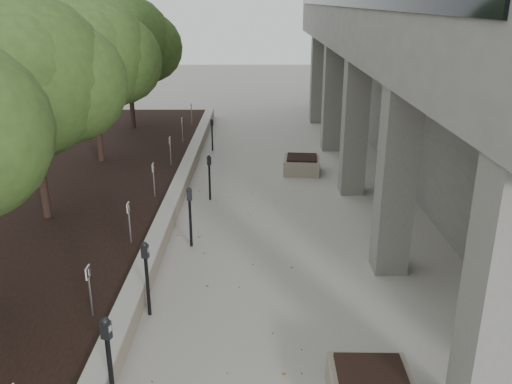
{
  "coord_description": "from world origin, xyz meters",
  "views": [
    {
      "loc": [
        0.52,
        -4.53,
        5.6
      ],
      "look_at": [
        0.49,
        7.79,
        1.15
      ],
      "focal_mm": 37.51,
      "sensor_mm": 36.0,
      "label": 1
    }
  ],
  "objects_px": {
    "crabapple_tree_3": "(33,110)",
    "crabapple_tree_5": "(129,63)",
    "crabapple_tree_4": "(94,80)",
    "parking_meter_5": "(212,135)",
    "parking_meter_3": "(190,217)",
    "parking_meter_2": "(147,279)",
    "parking_meter_1": "(110,366)",
    "planter_back": "(302,164)",
    "parking_meter_4": "(210,178)"
  },
  "relations": [
    {
      "from": "crabapple_tree_3",
      "to": "parking_meter_3",
      "type": "xyz_separation_m",
      "value": [
        3.74,
        -0.87,
        -2.37
      ]
    },
    {
      "from": "crabapple_tree_4",
      "to": "parking_meter_1",
      "type": "relative_size",
      "value": 3.44
    },
    {
      "from": "crabapple_tree_5",
      "to": "planter_back",
      "type": "height_order",
      "value": "crabapple_tree_5"
    },
    {
      "from": "crabapple_tree_3",
      "to": "parking_meter_2",
      "type": "relative_size",
      "value": 3.61
    },
    {
      "from": "crabapple_tree_5",
      "to": "parking_meter_5",
      "type": "height_order",
      "value": "crabapple_tree_5"
    },
    {
      "from": "parking_meter_5",
      "to": "planter_back",
      "type": "relative_size",
      "value": 1.05
    },
    {
      "from": "parking_meter_1",
      "to": "parking_meter_3",
      "type": "bearing_deg",
      "value": 103.21
    },
    {
      "from": "parking_meter_2",
      "to": "parking_meter_4",
      "type": "xyz_separation_m",
      "value": [
        0.63,
        6.13,
        -0.07
      ]
    },
    {
      "from": "crabapple_tree_5",
      "to": "parking_meter_2",
      "type": "distance_m",
      "value": 14.43
    },
    {
      "from": "crabapple_tree_5",
      "to": "parking_meter_3",
      "type": "distance_m",
      "value": 11.74
    },
    {
      "from": "crabapple_tree_4",
      "to": "crabapple_tree_3",
      "type": "bearing_deg",
      "value": -90.0
    },
    {
      "from": "crabapple_tree_3",
      "to": "parking_meter_2",
      "type": "distance_m",
      "value": 5.59
    },
    {
      "from": "parking_meter_3",
      "to": "parking_meter_2",
      "type": "bearing_deg",
      "value": -109.02
    },
    {
      "from": "crabapple_tree_4",
      "to": "planter_back",
      "type": "bearing_deg",
      "value": -0.28
    },
    {
      "from": "crabapple_tree_5",
      "to": "planter_back",
      "type": "xyz_separation_m",
      "value": [
        6.84,
        -5.03,
        -2.84
      ]
    },
    {
      "from": "crabapple_tree_5",
      "to": "parking_meter_4",
      "type": "relative_size",
      "value": 3.97
    },
    {
      "from": "crabapple_tree_3",
      "to": "parking_meter_4",
      "type": "height_order",
      "value": "crabapple_tree_3"
    },
    {
      "from": "crabapple_tree_4",
      "to": "parking_meter_5",
      "type": "relative_size",
      "value": 4.31
    },
    {
      "from": "crabapple_tree_3",
      "to": "crabapple_tree_4",
      "type": "bearing_deg",
      "value": 90.0
    },
    {
      "from": "crabapple_tree_5",
      "to": "parking_meter_5",
      "type": "xyz_separation_m",
      "value": [
        3.56,
        -2.25,
        -2.49
      ]
    },
    {
      "from": "parking_meter_1",
      "to": "parking_meter_2",
      "type": "distance_m",
      "value": 2.52
    },
    {
      "from": "crabapple_tree_4",
      "to": "parking_meter_4",
      "type": "xyz_separation_m",
      "value": [
        3.92,
        -2.71,
        -2.44
      ]
    },
    {
      "from": "crabapple_tree_4",
      "to": "crabapple_tree_5",
      "type": "distance_m",
      "value": 5.0
    },
    {
      "from": "crabapple_tree_3",
      "to": "crabapple_tree_5",
      "type": "distance_m",
      "value": 10.0
    },
    {
      "from": "parking_meter_4",
      "to": "planter_back",
      "type": "distance_m",
      "value": 3.98
    },
    {
      "from": "crabapple_tree_3",
      "to": "crabapple_tree_5",
      "type": "relative_size",
      "value": 1.0
    },
    {
      "from": "planter_back",
      "to": "parking_meter_5",
      "type": "bearing_deg",
      "value": 139.66
    },
    {
      "from": "crabapple_tree_3",
      "to": "crabapple_tree_4",
      "type": "relative_size",
      "value": 1.0
    },
    {
      "from": "parking_meter_5",
      "to": "parking_meter_3",
      "type": "bearing_deg",
      "value": -102.73
    },
    {
      "from": "crabapple_tree_5",
      "to": "parking_meter_4",
      "type": "bearing_deg",
      "value": -63.03
    },
    {
      "from": "crabapple_tree_4",
      "to": "crabapple_tree_5",
      "type": "bearing_deg",
      "value": 90.0
    },
    {
      "from": "planter_back",
      "to": "crabapple_tree_4",
      "type": "bearing_deg",
      "value": 179.72
    },
    {
      "from": "parking_meter_3",
      "to": "parking_meter_5",
      "type": "height_order",
      "value": "parking_meter_3"
    },
    {
      "from": "crabapple_tree_4",
      "to": "parking_meter_1",
      "type": "height_order",
      "value": "crabapple_tree_4"
    },
    {
      "from": "parking_meter_4",
      "to": "crabapple_tree_5",
      "type": "bearing_deg",
      "value": 99.56
    },
    {
      "from": "crabapple_tree_3",
      "to": "planter_back",
      "type": "xyz_separation_m",
      "value": [
        6.84,
        4.97,
        -2.84
      ]
    },
    {
      "from": "parking_meter_2",
      "to": "parking_meter_4",
      "type": "height_order",
      "value": "parking_meter_2"
    },
    {
      "from": "crabapple_tree_5",
      "to": "parking_meter_2",
      "type": "relative_size",
      "value": 3.61
    },
    {
      "from": "parking_meter_5",
      "to": "crabapple_tree_3",
      "type": "bearing_deg",
      "value": -128.58
    },
    {
      "from": "parking_meter_3",
      "to": "parking_meter_4",
      "type": "relative_size",
      "value": 1.09
    },
    {
      "from": "crabapple_tree_5",
      "to": "parking_meter_3",
      "type": "height_order",
      "value": "crabapple_tree_5"
    },
    {
      "from": "parking_meter_3",
      "to": "parking_meter_4",
      "type": "height_order",
      "value": "parking_meter_3"
    },
    {
      "from": "parking_meter_2",
      "to": "crabapple_tree_3",
      "type": "bearing_deg",
      "value": 140.68
    },
    {
      "from": "parking_meter_1",
      "to": "parking_meter_2",
      "type": "bearing_deg",
      "value": 107.5
    },
    {
      "from": "crabapple_tree_5",
      "to": "parking_meter_4",
      "type": "height_order",
      "value": "crabapple_tree_5"
    },
    {
      "from": "parking_meter_2",
      "to": "parking_meter_5",
      "type": "xyz_separation_m",
      "value": [
        0.27,
        11.59,
        -0.12
      ]
    },
    {
      "from": "parking_meter_2",
      "to": "parking_meter_4",
      "type": "relative_size",
      "value": 1.1
    },
    {
      "from": "parking_meter_3",
      "to": "planter_back",
      "type": "relative_size",
      "value": 1.25
    },
    {
      "from": "crabapple_tree_3",
      "to": "crabapple_tree_5",
      "type": "bearing_deg",
      "value": 90.0
    },
    {
      "from": "parking_meter_3",
      "to": "parking_meter_5",
      "type": "relative_size",
      "value": 1.19
    }
  ]
}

